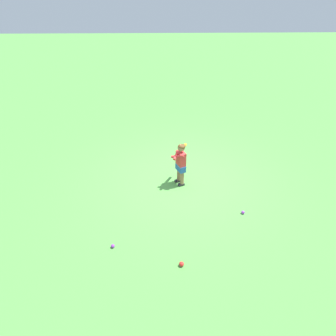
{
  "coord_description": "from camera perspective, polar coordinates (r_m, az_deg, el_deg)",
  "views": [
    {
      "loc": [
        -6.13,
        0.54,
        4.43
      ],
      "look_at": [
        -0.11,
        0.41,
        0.45
      ],
      "focal_mm": 32.7,
      "sensor_mm": 36.0,
      "label": 1
    }
  ],
  "objects": [
    {
      "name": "ground_plane",
      "position": [
        7.58,
        3.06,
        -2.35
      ],
      "size": [
        40.0,
        40.0,
        0.0
      ],
      "primitive_type": "plane",
      "color": "#519942"
    },
    {
      "name": "child_batter",
      "position": [
        7.13,
        2.38,
        1.41
      ],
      "size": [
        0.57,
        0.39,
        1.08
      ],
      "color": "#232328",
      "rests_on": "ground"
    },
    {
      "name": "play_ball_midfield",
      "position": [
        5.66,
        2.53,
        -17.45
      ],
      "size": [
        0.09,
        0.09,
        0.09
      ],
      "primitive_type": "sphere",
      "color": "red",
      "rests_on": "ground"
    },
    {
      "name": "play_ball_far_left",
      "position": [
        6.8,
        13.8,
        -8.02
      ],
      "size": [
        0.07,
        0.07,
        0.07
      ],
      "primitive_type": "sphere",
      "color": "purple",
      "rests_on": "ground"
    },
    {
      "name": "play_ball_center_lawn",
      "position": [
        6.03,
        -10.24,
        -14.11
      ],
      "size": [
        0.07,
        0.07,
        0.07
      ],
      "primitive_type": "sphere",
      "color": "purple",
      "rests_on": "ground"
    }
  ]
}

